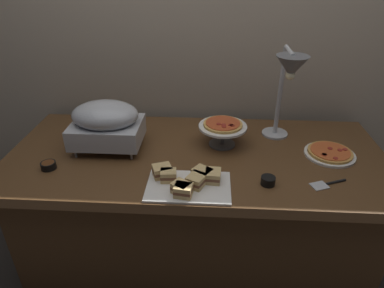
# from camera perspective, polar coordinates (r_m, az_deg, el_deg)

# --- Properties ---
(ground_plane) EXTENTS (8.00, 8.00, 0.00)m
(ground_plane) POSITION_cam_1_polar(r_m,az_deg,el_deg) (2.21, 0.62, -18.64)
(ground_plane) COLOR #38332D
(back_wall) EXTENTS (4.40, 0.04, 2.40)m
(back_wall) POSITION_cam_1_polar(r_m,az_deg,el_deg) (2.03, 1.57, 16.68)
(back_wall) COLOR tan
(back_wall) RESTS_ON ground_plane
(buffet_table) EXTENTS (1.90, 0.84, 0.76)m
(buffet_table) POSITION_cam_1_polar(r_m,az_deg,el_deg) (1.94, 0.68, -11.00)
(buffet_table) COLOR brown
(buffet_table) RESTS_ON ground_plane
(chafing_dish) EXTENTS (0.35, 0.26, 0.25)m
(chafing_dish) POSITION_cam_1_polar(r_m,az_deg,el_deg) (1.76, -14.15, 3.44)
(chafing_dish) COLOR #B7BABF
(chafing_dish) RESTS_ON buffet_table
(heat_lamp) EXTENTS (0.15, 0.32, 0.49)m
(heat_lamp) POSITION_cam_1_polar(r_m,az_deg,el_deg) (1.69, 15.83, 10.93)
(heat_lamp) COLOR #B7BABF
(heat_lamp) RESTS_ON buffet_table
(pizza_plate_front) EXTENTS (0.25, 0.25, 0.03)m
(pizza_plate_front) POSITION_cam_1_polar(r_m,az_deg,el_deg) (1.83, 22.04, -1.42)
(pizza_plate_front) COLOR white
(pizza_plate_front) RESTS_ON buffet_table
(pizza_plate_center) EXTENTS (0.25, 0.25, 0.13)m
(pizza_plate_center) POSITION_cam_1_polar(r_m,az_deg,el_deg) (1.76, 5.16, 2.74)
(pizza_plate_center) COLOR #595B60
(pizza_plate_center) RESTS_ON buffet_table
(sandwich_platter) EXTENTS (0.36, 0.23, 0.06)m
(sandwich_platter) POSITION_cam_1_polar(r_m,az_deg,el_deg) (1.48, -0.74, -6.25)
(sandwich_platter) COLOR white
(sandwich_platter) RESTS_ON buffet_table
(sauce_cup_near) EXTENTS (0.06, 0.06, 0.04)m
(sauce_cup_near) POSITION_cam_1_polar(r_m,az_deg,el_deg) (1.53, 12.60, -5.96)
(sauce_cup_near) COLOR black
(sauce_cup_near) RESTS_ON buffet_table
(sauce_cup_far) EXTENTS (0.07, 0.07, 0.03)m
(sauce_cup_far) POSITION_cam_1_polar(r_m,az_deg,el_deg) (1.73, -22.87, -3.29)
(sauce_cup_far) COLOR black
(sauce_cup_far) RESTS_ON buffet_table
(serving_spatula) EXTENTS (0.17, 0.09, 0.01)m
(serving_spatula) POSITION_cam_1_polar(r_m,az_deg,el_deg) (1.61, 21.67, -6.22)
(serving_spatula) COLOR #B7BABF
(serving_spatula) RESTS_ON buffet_table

